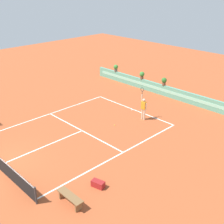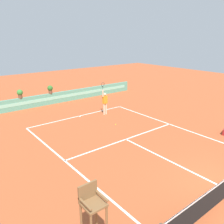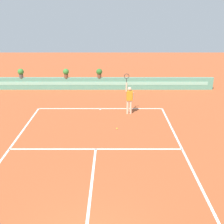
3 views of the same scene
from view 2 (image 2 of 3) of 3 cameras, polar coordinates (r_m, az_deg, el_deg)
ground_plane at (r=14.03m, az=4.50°, el=-7.17°), size 60.00×60.00×0.00m
court_lines at (r=14.51m, az=2.56°, el=-6.22°), size 8.32×11.94×0.01m
back_wall_barrier at (r=22.15m, az=-14.03°, el=3.25°), size 18.00×0.21×1.00m
umpire_chair at (r=7.06m, az=-4.80°, el=-22.96°), size 0.60×0.60×2.14m
tennis_player at (r=18.39m, az=-1.73°, el=2.56°), size 0.62×0.24×2.58m
tennis_ball_near_baseline at (r=16.50m, az=0.90°, el=-3.01°), size 0.07×0.07×0.07m
potted_plant_left at (r=20.96m, az=-21.48°, el=4.26°), size 0.48×0.48×0.72m
potted_plant_centre at (r=21.85m, az=-14.80°, el=5.45°), size 0.48×0.48×0.72m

